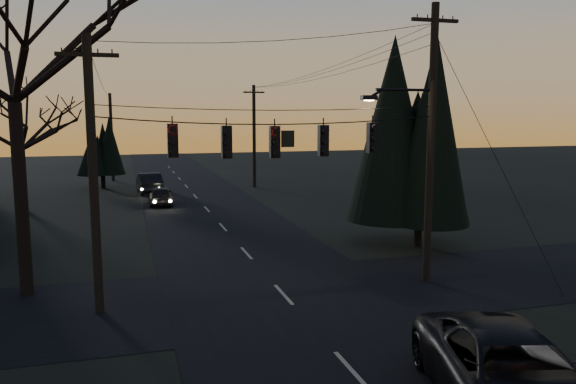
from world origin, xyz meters
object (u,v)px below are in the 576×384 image
object	(u,v)px
utility_pole_far_l	(114,181)
bare_tree_left	(9,20)
utility_pole_right	(426,281)
sedan_oncoming_b	(149,183)
sedan_oncoming_a	(161,196)
utility_pole_far_r	(255,187)
evergreen_right	(421,143)
suv_near	(512,377)
utility_pole_left	(100,312)

from	to	relation	value
utility_pole_far_l	bare_tree_left	bearing A→B (deg)	-94.21
utility_pole_right	sedan_oncoming_b	distance (m)	28.30
sedan_oncoming_a	sedan_oncoming_b	world-z (taller)	sedan_oncoming_b
utility_pole_far_r	sedan_oncoming_a	size ratio (longest dim) A/B	2.27
bare_tree_left	evergreen_right	world-z (taller)	bare_tree_left
utility_pole_far_r	evergreen_right	distance (m)	23.56
utility_pole_far_r	bare_tree_left	world-z (taller)	bare_tree_left
utility_pole_far_l	sedan_oncoming_a	bearing A→B (deg)	-77.96
suv_near	evergreen_right	bearing A→B (deg)	82.42
utility_pole_right	utility_pole_far_l	xyz separation A→B (m)	(-11.50, 36.00, 0.00)
evergreen_right	suv_near	world-z (taller)	evergreen_right
utility_pole_far_l	sedan_oncoming_a	world-z (taller)	utility_pole_far_l
utility_pole_far_l	utility_pole_left	bearing A→B (deg)	-90.00
utility_pole_right	sedan_oncoming_a	world-z (taller)	utility_pole_right
utility_pole_left	sedan_oncoming_a	world-z (taller)	utility_pole_left
sedan_oncoming_a	bare_tree_left	bearing A→B (deg)	74.27
utility_pole_left	sedan_oncoming_a	size ratio (longest dim) A/B	2.27
suv_near	utility_pole_far_r	bearing A→B (deg)	99.75
suv_near	utility_pole_right	bearing A→B (deg)	84.86
utility_pole_far_r	utility_pole_far_l	world-z (taller)	utility_pole_far_r
evergreen_right	utility_pole_right	bearing A→B (deg)	-116.28
utility_pole_far_l	bare_tree_left	size ratio (longest dim) A/B	0.61
utility_pole_left	utility_pole_far_r	xyz separation A→B (m)	(11.50, 28.00, 0.00)
utility_pole_left	bare_tree_left	bearing A→B (deg)	133.52
bare_tree_left	suv_near	distance (m)	17.74
bare_tree_left	sedan_oncoming_b	bearing A→B (deg)	77.80
utility_pole_far_l	evergreen_right	size ratio (longest dim) A/B	0.94
sedan_oncoming_a	sedan_oncoming_b	xyz separation A→B (m)	(-0.46, 6.19, 0.14)
utility_pole_right	utility_pole_far_l	bearing A→B (deg)	107.72
bare_tree_left	suv_near	bearing A→B (deg)	-46.48
utility_pole_far_r	evergreen_right	size ratio (longest dim) A/B	1.00
sedan_oncoming_b	evergreen_right	bearing A→B (deg)	113.16
utility_pole_left	suv_near	bearing A→B (deg)	-46.48
evergreen_right	suv_near	bearing A→B (deg)	-112.25
utility_pole_right	utility_pole_left	size ratio (longest dim) A/B	1.18
suv_near	sedan_oncoming_b	distance (m)	36.12
evergreen_right	suv_near	xyz separation A→B (m)	(-5.67, -13.86, -4.00)
utility_pole_left	evergreen_right	world-z (taller)	evergreen_right
utility_pole_far_r	sedan_oncoming_a	world-z (taller)	utility_pole_far_r
utility_pole_far_l	sedan_oncoming_a	xyz separation A→B (m)	(3.26, -15.27, 0.64)
utility_pole_left	suv_near	distance (m)	12.14
bare_tree_left	suv_near	size ratio (longest dim) A/B	2.14
utility_pole_left	evergreen_right	size ratio (longest dim) A/B	1.00
utility_pole_right	suv_near	size ratio (longest dim) A/B	1.63
suv_near	bare_tree_left	bearing A→B (deg)	148.19
utility_pole_right	suv_near	bearing A→B (deg)	-109.80
bare_tree_left	suv_near	world-z (taller)	bare_tree_left
suv_near	utility_pole_left	bearing A→B (deg)	148.19
utility_pole_far_r	suv_near	bearing A→B (deg)	-94.91
sedan_oncoming_b	sedan_oncoming_a	bearing A→B (deg)	90.21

